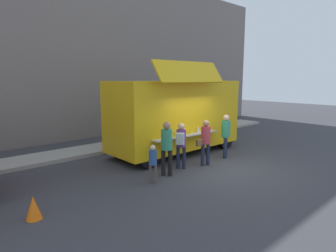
% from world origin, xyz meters
% --- Properties ---
extents(ground_plane, '(60.00, 60.00, 0.00)m').
position_xyz_m(ground_plane, '(0.00, 0.00, 0.00)').
color(ground_plane, '#38383D').
extents(curb_strip, '(28.00, 1.60, 0.15)m').
position_xyz_m(curb_strip, '(-3.68, 5.19, 0.07)').
color(curb_strip, '#9E998E').
rests_on(curb_strip, ground).
extents(building_behind, '(32.00, 2.40, 8.96)m').
position_xyz_m(building_behind, '(-2.68, 9.09, 4.48)').
color(building_behind, slate).
rests_on(building_behind, ground).
extents(food_truck_main, '(5.85, 2.81, 3.81)m').
position_xyz_m(food_truck_main, '(0.32, 2.57, 1.67)').
color(food_truck_main, yellow).
rests_on(food_truck_main, ground).
extents(traffic_cone_orange, '(0.36, 0.36, 0.55)m').
position_xyz_m(traffic_cone_orange, '(-6.21, 0.41, 0.28)').
color(traffic_cone_orange, orange).
rests_on(traffic_cone_orange, ground).
extents(trash_bin, '(0.60, 0.60, 0.94)m').
position_xyz_m(trash_bin, '(4.73, 4.89, 0.47)').
color(trash_bin, '#2F5C3B').
rests_on(trash_bin, ground).
extents(customer_front_ordering, '(0.55, 0.36, 1.69)m').
position_xyz_m(customer_front_ordering, '(-0.20, 0.49, 1.00)').
color(customer_front_ordering, '#1F2339').
rests_on(customer_front_ordering, ground).
extents(customer_mid_with_backpack, '(0.52, 0.48, 1.63)m').
position_xyz_m(customer_mid_with_backpack, '(-1.13, 0.79, 1.00)').
color(customer_mid_with_backpack, '#1E2339').
rests_on(customer_mid_with_backpack, ground).
extents(customer_rear_waiting, '(0.37, 0.37, 1.79)m').
position_xyz_m(customer_rear_waiting, '(-1.98, 0.60, 1.07)').
color(customer_rear_waiting, black).
rests_on(customer_rear_waiting, ground).
extents(customer_extra_browsing, '(0.36, 0.36, 1.75)m').
position_xyz_m(customer_extra_browsing, '(1.22, 0.63, 1.05)').
color(customer_extra_browsing, '#1D243A').
rests_on(customer_extra_browsing, ground).
extents(child_near_queue, '(0.24, 0.24, 1.19)m').
position_xyz_m(child_near_queue, '(-2.75, 0.37, 0.71)').
color(child_near_queue, '#504540').
rests_on(child_near_queue, ground).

